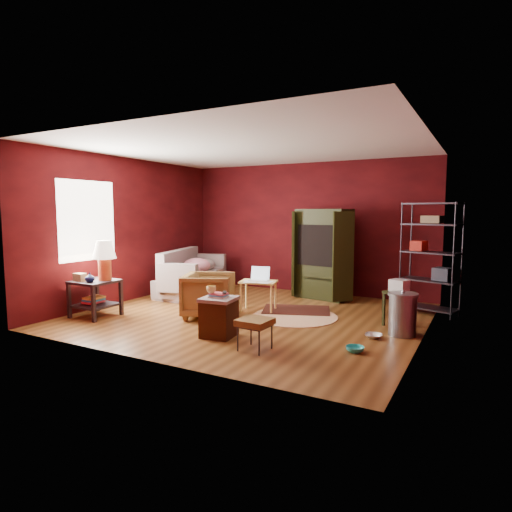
{
  "coord_description": "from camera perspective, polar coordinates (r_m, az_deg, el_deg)",
  "views": [
    {
      "loc": [
        3.48,
        -6.2,
        1.77
      ],
      "look_at": [
        0.0,
        0.2,
        1.0
      ],
      "focal_mm": 30.0,
      "sensor_mm": 36.0,
      "label": 1
    }
  ],
  "objects": [
    {
      "name": "room",
      "position": [
        7.13,
        -1.11,
        3.08
      ],
      "size": [
        5.54,
        5.04,
        2.84
      ],
      "color": "brown",
      "rests_on": "ground"
    },
    {
      "name": "sofa",
      "position": [
        9.23,
        -8.21,
        -2.74
      ],
      "size": [
        0.57,
        1.91,
        0.75
      ],
      "primitive_type": "imported",
      "rotation": [
        0.0,
        0.0,
        1.57
      ],
      "color": "gray",
      "rests_on": "ground"
    },
    {
      "name": "armchair",
      "position": [
        7.19,
        -6.3,
        -4.92
      ],
      "size": [
        1.0,
        1.02,
        0.82
      ],
      "primitive_type": "imported",
      "rotation": [
        0.0,
        0.0,
        1.98
      ],
      "color": "black",
      "rests_on": "ground"
    },
    {
      "name": "pet_bowl_steel",
      "position": [
        6.26,
        15.43,
        -9.46
      ],
      "size": [
        0.24,
        0.07,
        0.24
      ],
      "primitive_type": "imported",
      "rotation": [
        0.0,
        0.0,
        0.05
      ],
      "color": "silver",
      "rests_on": "ground"
    },
    {
      "name": "pet_bowl_turquoise",
      "position": [
        5.62,
        13.07,
        -11.25
      ],
      "size": [
        0.23,
        0.09,
        0.23
      ],
      "primitive_type": "imported",
      "rotation": [
        0.0,
        0.0,
        -0.08
      ],
      "color": "#2AC5C6",
      "rests_on": "ground"
    },
    {
      "name": "vase",
      "position": [
        7.47,
        -21.28,
        -2.7
      ],
      "size": [
        0.16,
        0.16,
        0.15
      ],
      "primitive_type": "imported",
      "rotation": [
        0.0,
        0.0,
        -0.03
      ],
      "color": "#0C183F",
      "rests_on": "side_table"
    },
    {
      "name": "mug",
      "position": [
        6.02,
        -5.98,
        -4.33
      ],
      "size": [
        0.14,
        0.11,
        0.13
      ],
      "primitive_type": "imported",
      "rotation": [
        0.0,
        0.0,
        0.05
      ],
      "color": "#EFD575",
      "rests_on": "hamper"
    },
    {
      "name": "side_table",
      "position": [
        7.61,
        -20.1,
        -1.9
      ],
      "size": [
        0.64,
        0.64,
        1.28
      ],
      "rotation": [
        0.0,
        0.0,
        -0.0
      ],
      "color": "black",
      "rests_on": "ground"
    },
    {
      "name": "sofa_cushions",
      "position": [
        9.18,
        -8.59,
        -2.46
      ],
      "size": [
        1.37,
        2.22,
        0.87
      ],
      "rotation": [
        0.0,
        0.0,
        0.29
      ],
      "color": "gray",
      "rests_on": "sofa"
    },
    {
      "name": "hamper",
      "position": [
        6.1,
        -4.96,
        -8.0
      ],
      "size": [
        0.51,
        0.51,
        0.64
      ],
      "rotation": [
        0.0,
        0.0,
        0.12
      ],
      "color": "#441E0F",
      "rests_on": "ground"
    },
    {
      "name": "footstool",
      "position": [
        5.49,
        -0.15,
        -8.93
      ],
      "size": [
        0.42,
        0.42,
        0.41
      ],
      "rotation": [
        0.0,
        0.0,
        -0.05
      ],
      "color": "black",
      "rests_on": "ground"
    },
    {
      "name": "rug_round",
      "position": [
        7.27,
        5.18,
        -8.02
      ],
      "size": [
        1.87,
        1.87,
        0.01
      ],
      "rotation": [
        0.0,
        0.0,
        -0.39
      ],
      "color": "beige",
      "rests_on": "ground"
    },
    {
      "name": "rug_oriental",
      "position": [
        7.71,
        5.4,
        -7.15
      ],
      "size": [
        1.37,
        1.14,
        0.01
      ],
      "rotation": [
        0.0,
        0.0,
        0.36
      ],
      "color": "#541F16",
      "rests_on": "ground"
    },
    {
      "name": "laptop_desk",
      "position": [
        7.57,
        0.34,
        -3.77
      ],
      "size": [
        0.71,
        0.61,
        0.78
      ],
      "rotation": [
        0.0,
        0.0,
        0.24
      ],
      "color": "#FFD374",
      "rests_on": "ground"
    },
    {
      "name": "tv_armoire",
      "position": [
        8.73,
        8.91,
        0.51
      ],
      "size": [
        1.4,
        0.91,
        1.81
      ],
      "rotation": [
        0.0,
        0.0,
        -0.18
      ],
      "color": "black",
      "rests_on": "ground"
    },
    {
      "name": "wire_shelving",
      "position": [
        7.88,
        22.36,
        0.33
      ],
      "size": [
        1.01,
        0.65,
        1.91
      ],
      "rotation": [
        0.0,
        0.0,
        -0.29
      ],
      "color": "#302931",
      "rests_on": "ground"
    },
    {
      "name": "small_stand",
      "position": [
        6.93,
        18.52,
        -4.5
      ],
      "size": [
        0.48,
        0.48,
        0.72
      ],
      "rotation": [
        0.0,
        0.0,
        -0.41
      ],
      "color": "black",
      "rests_on": "ground"
    },
    {
      "name": "trash_can",
      "position": [
        6.48,
        18.95,
        -7.31
      ],
      "size": [
        0.54,
        0.54,
        0.66
      ],
      "rotation": [
        0.0,
        0.0,
        -0.35
      ],
      "color": "gray",
      "rests_on": "ground"
    }
  ]
}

